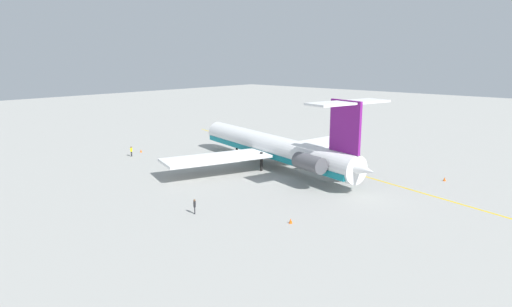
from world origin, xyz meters
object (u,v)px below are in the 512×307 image
Objects in this scene: main_jetliner at (277,148)px; safety_cone_tail at (291,221)px; safety_cone_wingtip at (141,151)px; safety_cone_nose at (445,179)px; ground_crew_near_nose at (131,150)px; ground_crew_near_tail at (195,205)px.

main_jetliner is 23.96m from safety_cone_tail.
safety_cone_tail is (-42.23, 9.69, 0.00)m from safety_cone_wingtip.
main_jetliner is 73.08× the size of safety_cone_nose.
ground_crew_near_nose is 3.63m from safety_cone_wingtip.
safety_cone_nose and safety_cone_tail have the same top height.
ground_crew_near_tail is (-30.81, 11.52, -0.05)m from ground_crew_near_nose.
safety_cone_nose is 51.58m from safety_cone_wingtip.
ground_crew_near_tail is 35.67m from safety_cone_wingtip.
safety_cone_wingtip is (48.38, 17.87, 0.00)m from safety_cone_nose.
ground_crew_near_tail reaches higher than safety_cone_wingtip.
ground_crew_near_nose is at bearing 24.18° from safety_cone_nose.
safety_cone_tail is at bearing 77.43° from safety_cone_nose.
ground_crew_near_tail is at bearing 26.82° from safety_cone_tail.
safety_cone_tail is (-16.18, 17.42, -2.95)m from main_jetliner.
safety_cone_nose is at bearing -102.57° from safety_cone_tail.
safety_cone_nose is 1.00× the size of safety_cone_wingtip.
safety_cone_wingtip is at bearing 20.28° from safety_cone_nose.
ground_crew_near_nose reaches higher than ground_crew_near_tail.
ground_crew_near_nose is at bearing 37.65° from main_jetliner.
main_jetliner reaches higher than safety_cone_tail.
safety_cone_nose is (-15.85, -32.47, -0.82)m from ground_crew_near_tail.
safety_cone_nose is at bearing -141.83° from main_jetliner.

